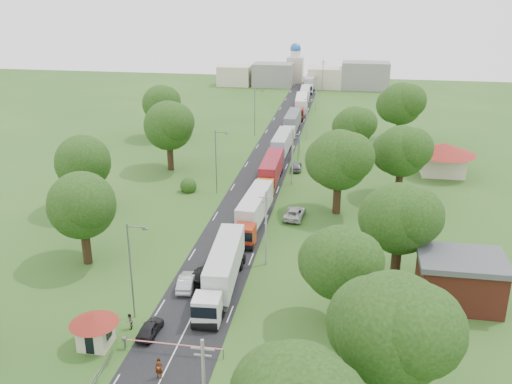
% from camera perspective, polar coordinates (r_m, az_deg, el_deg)
% --- Properties ---
extents(ground, '(260.00, 260.00, 0.00)m').
position_cam_1_polar(ground, '(73.62, -2.44, -4.41)').
color(ground, '#29531B').
rests_on(ground, ground).
extents(road, '(8.00, 200.00, 0.04)m').
position_cam_1_polar(road, '(91.82, 0.11, 0.77)').
color(road, black).
rests_on(road, ground).
extents(boom_barrier, '(9.22, 0.35, 1.18)m').
position_cam_1_polar(boom_barrier, '(52.59, -9.74, -14.72)').
color(boom_barrier, slate).
rests_on(boom_barrier, ground).
extents(guard_booth, '(4.40, 4.40, 3.45)m').
position_cam_1_polar(guard_booth, '(53.91, -15.85, -12.68)').
color(guard_booth, beige).
rests_on(guard_booth, ground).
extents(info_sign, '(0.12, 3.10, 4.10)m').
position_cam_1_polar(info_sign, '(104.49, 4.29, 4.89)').
color(info_sign, slate).
rests_on(info_sign, ground).
extents(pole_1, '(1.60, 0.24, 9.00)m').
position_cam_1_polar(pole_1, '(64.51, 1.01, -3.56)').
color(pole_1, gray).
rests_on(pole_1, ground).
extents(pole_2, '(1.60, 0.24, 9.00)m').
position_cam_1_polar(pole_2, '(90.61, 3.66, 3.57)').
color(pole_2, gray).
rests_on(pole_2, ground).
extents(pole_3, '(1.60, 0.24, 9.00)m').
position_cam_1_polar(pole_3, '(117.59, 5.12, 7.48)').
color(pole_3, gray).
rests_on(pole_3, ground).
extents(pole_4, '(1.60, 0.24, 9.00)m').
position_cam_1_polar(pole_4, '(144.95, 6.05, 9.91)').
color(pole_4, gray).
rests_on(pole_4, ground).
extents(pole_5, '(1.60, 0.24, 9.00)m').
position_cam_1_polar(pole_5, '(172.52, 6.69, 11.57)').
color(pole_5, gray).
rests_on(pole_5, ground).
extents(lamp_0, '(2.03, 0.22, 10.00)m').
position_cam_1_polar(lamp_0, '(55.46, -12.30, -7.30)').
color(lamp_0, slate).
rests_on(lamp_0, ground).
extents(lamp_1, '(2.03, 0.22, 10.00)m').
position_cam_1_polar(lamp_1, '(86.43, -3.93, 3.33)').
color(lamp_1, slate).
rests_on(lamp_1, ground).
extents(lamp_2, '(2.03, 0.22, 10.00)m').
position_cam_1_polar(lamp_2, '(119.65, -0.06, 8.21)').
color(lamp_2, slate).
rests_on(lamp_2, ground).
extents(tree_1, '(9.60, 9.60, 12.05)m').
position_cam_1_polar(tree_1, '(42.49, 13.51, -13.10)').
color(tree_1, '#382616').
rests_on(tree_1, ground).
extents(tree_2, '(8.00, 8.00, 10.10)m').
position_cam_1_polar(tree_2, '(53.31, 8.38, -6.94)').
color(tree_2, '#382616').
rests_on(tree_2, ground).
extents(tree_3, '(8.80, 8.80, 11.07)m').
position_cam_1_polar(tree_3, '(62.42, 14.19, -2.53)').
color(tree_3, '#382616').
rests_on(tree_3, ground).
extents(tree_4, '(9.60, 9.60, 12.05)m').
position_cam_1_polar(tree_4, '(78.92, 8.29, 3.23)').
color(tree_4, '#382616').
rests_on(tree_4, ground).
extents(tree_5, '(8.80, 8.80, 11.07)m').
position_cam_1_polar(tree_5, '(87.11, 14.37, 4.01)').
color(tree_5, '#382616').
rests_on(tree_5, ground).
extents(tree_6, '(8.00, 8.00, 10.10)m').
position_cam_1_polar(tree_6, '(103.34, 9.80, 6.54)').
color(tree_6, '#382616').
rests_on(tree_6, ground).
extents(tree_7, '(9.60, 9.60, 12.05)m').
position_cam_1_polar(tree_7, '(118.16, 14.29, 8.57)').
color(tree_7, '#382616').
rests_on(tree_7, ground).
extents(tree_10, '(8.80, 8.80, 11.07)m').
position_cam_1_polar(tree_10, '(66.98, -16.99, -1.21)').
color(tree_10, '#382616').
rests_on(tree_10, ground).
extents(tree_11, '(8.80, 8.80, 11.07)m').
position_cam_1_polar(tree_11, '(82.65, -16.89, 2.88)').
color(tree_11, '#382616').
rests_on(tree_11, ground).
extents(tree_12, '(9.60, 9.60, 12.05)m').
position_cam_1_polar(tree_12, '(98.11, -8.71, 6.61)').
color(tree_12, '#382616').
rests_on(tree_12, ground).
extents(tree_13, '(8.80, 8.80, 11.07)m').
position_cam_1_polar(tree_13, '(119.23, -9.44, 8.71)').
color(tree_13, '#382616').
rests_on(tree_13, ground).
extents(house_brick, '(8.60, 6.60, 5.20)m').
position_cam_1_polar(house_brick, '(61.49, 19.71, -8.25)').
color(house_brick, maroon).
rests_on(house_brick, ground).
extents(house_cream, '(10.08, 10.08, 5.80)m').
position_cam_1_polar(house_cream, '(100.39, 18.28, 3.63)').
color(house_cream, beige).
rests_on(house_cream, ground).
extents(distant_town, '(52.00, 8.00, 8.00)m').
position_cam_1_polar(distant_town, '(177.94, 5.18, 11.50)').
color(distant_town, gray).
rests_on(distant_town, ground).
extents(church, '(5.00, 5.00, 12.30)m').
position_cam_1_polar(church, '(185.95, 3.94, 12.52)').
color(church, beige).
rests_on(church, ground).
extents(truck_0, '(3.48, 15.74, 4.35)m').
position_cam_1_polar(truck_0, '(60.62, -3.36, -7.77)').
color(truck_0, silver).
rests_on(truck_0, ground).
extents(truck_1, '(3.19, 15.03, 4.15)m').
position_cam_1_polar(truck_1, '(75.50, -0.24, -1.91)').
color(truck_1, '#A12712').
rests_on(truck_1, ground).
extents(truck_2, '(2.70, 15.11, 4.19)m').
position_cam_1_polar(truck_2, '(91.04, 1.48, 2.06)').
color(truck_2, orange).
rests_on(truck_2, ground).
extents(truck_3, '(2.72, 14.96, 4.14)m').
position_cam_1_polar(truck_3, '(105.83, 2.55, 4.68)').
color(truck_3, navy).
rests_on(truck_3, ground).
extents(truck_4, '(2.69, 14.78, 4.10)m').
position_cam_1_polar(truck_4, '(123.33, 3.62, 6.93)').
color(truck_4, silver).
rests_on(truck_4, ground).
extents(truck_5, '(3.39, 15.54, 4.29)m').
position_cam_1_polar(truck_5, '(140.55, 4.51, 8.63)').
color(truck_5, maroon).
rests_on(truck_5, ground).
extents(truck_6, '(2.76, 13.63, 3.77)m').
position_cam_1_polar(truck_6, '(154.98, 4.89, 9.62)').
color(truck_6, '#25652A').
rests_on(truck_6, ground).
extents(truck_7, '(2.94, 14.97, 4.14)m').
position_cam_1_polar(truck_7, '(172.74, 5.43, 10.79)').
color(truck_7, '#B6B6B6').
rests_on(truck_7, ground).
extents(car_lane_front, '(1.74, 3.99, 1.34)m').
position_cam_1_polar(car_lane_front, '(55.07, -10.57, -13.28)').
color(car_lane_front, black).
rests_on(car_lane_front, ground).
extents(car_lane_mid, '(2.03, 4.69, 1.50)m').
position_cam_1_polar(car_lane_mid, '(61.89, -6.92, -8.90)').
color(car_lane_mid, '#ACAFB5').
rests_on(car_lane_mid, ground).
extents(car_lane_rear, '(2.44, 4.76, 1.32)m').
position_cam_1_polar(car_lane_rear, '(63.13, -5.61, -8.31)').
color(car_lane_rear, black).
rests_on(car_lane_rear, ground).
extents(car_verge_near, '(2.91, 5.54, 1.49)m').
position_cam_1_polar(car_verge_near, '(78.77, 3.86, -2.13)').
color(car_verge_near, silver).
rests_on(car_verge_near, ground).
extents(car_verge_far, '(2.00, 4.45, 1.48)m').
position_cam_1_polar(car_verge_far, '(98.74, 4.06, 2.60)').
color(car_verge_far, slate).
rests_on(car_verge_far, ground).
extents(pedestrian_near, '(0.68, 0.45, 1.84)m').
position_cam_1_polar(pedestrian_near, '(49.69, -9.67, -17.05)').
color(pedestrian_near, gray).
rests_on(pedestrian_near, ground).
extents(pedestrian_booth, '(0.76, 0.88, 1.56)m').
position_cam_1_polar(pedestrian_booth, '(56.19, -12.52, -12.56)').
color(pedestrian_booth, gray).
rests_on(pedestrian_booth, ground).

